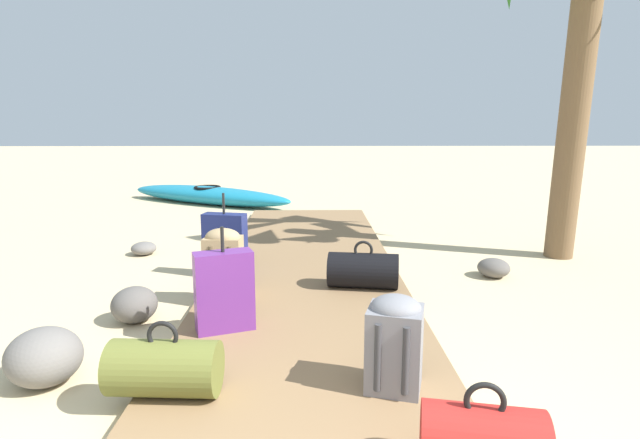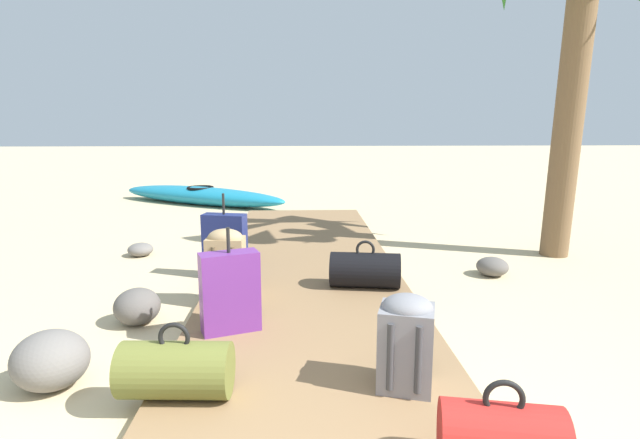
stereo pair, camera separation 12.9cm
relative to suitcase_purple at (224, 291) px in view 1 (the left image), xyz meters
The scene contains 13 objects.
ground_plane 0.81m from the suitcase_purple, 41.33° to the left, with size 60.00×60.00×0.00m, color #D1BA8C.
boardwalk 1.36m from the suitcase_purple, 65.84° to the left, with size 1.75×7.32×0.08m, color olive.
suitcase_purple is the anchor object (origin of this frame).
backpack_grey 1.30m from the suitcase_purple, 37.72° to the right, with size 0.34×0.33×0.52m.
duffel_bag_olive 0.87m from the suitcase_purple, 101.56° to the right, with size 0.58×0.33×0.41m.
suitcase_navy 1.50m from the suitcase_purple, 99.35° to the left, with size 0.44×0.25×0.75m.
duffel_bag_black 1.38m from the suitcase_purple, 40.82° to the left, with size 0.64×0.39×0.41m.
backpack_tan 0.72m from the suitcase_purple, 100.05° to the left, with size 0.31×0.25×0.57m.
kayak 6.23m from the suitcase_purple, 102.45° to the left, with size 3.51×2.40×0.33m.
rock_left_near 2.71m from the suitcase_purple, 119.46° to the left, with size 0.28×0.28×0.15m, color slate.
rock_left_far 1.11m from the suitcase_purple, 148.65° to the right, with size 0.43×0.41×0.33m, color slate.
rock_right_mid 2.78m from the suitcase_purple, 31.10° to the left, with size 0.31×0.30×0.18m, color #5B5651.
rock_left_mid 0.85m from the suitcase_purple, 154.86° to the left, with size 0.35×0.33×0.27m, color #5B5651.
Camera 1 is at (0.05, -0.83, 1.48)m, focal length 28.35 mm.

